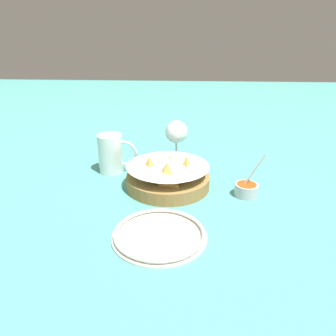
# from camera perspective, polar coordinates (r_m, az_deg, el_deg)

# --- Properties ---
(ground_plane) EXTENTS (4.00, 4.00, 0.00)m
(ground_plane) POSITION_cam_1_polar(r_m,az_deg,el_deg) (0.91, 1.80, -3.34)
(ground_plane) COLOR teal
(food_basket) EXTENTS (0.23, 0.23, 0.09)m
(food_basket) POSITION_cam_1_polar(r_m,az_deg,el_deg) (0.90, -0.01, -1.45)
(food_basket) COLOR olive
(food_basket) RESTS_ON ground_plane
(sauce_cup) EXTENTS (0.07, 0.06, 0.12)m
(sauce_cup) POSITION_cam_1_polar(r_m,az_deg,el_deg) (0.88, 13.49, -3.59)
(sauce_cup) COLOR #B7B7BC
(sauce_cup) RESTS_ON ground_plane
(wine_glass) EXTENTS (0.07, 0.07, 0.14)m
(wine_glass) POSITION_cam_1_polar(r_m,az_deg,el_deg) (1.03, 1.49, 6.04)
(wine_glass) COLOR silver
(wine_glass) RESTS_ON ground_plane
(beer_mug) EXTENTS (0.12, 0.07, 0.12)m
(beer_mug) POSITION_cam_1_polar(r_m,az_deg,el_deg) (1.00, -9.84, 2.25)
(beer_mug) COLOR silver
(beer_mug) RESTS_ON ground_plane
(side_plate) EXTENTS (0.20, 0.20, 0.01)m
(side_plate) POSITION_cam_1_polar(r_m,az_deg,el_deg) (0.70, -1.51, -11.45)
(side_plate) COLOR silver
(side_plate) RESTS_ON ground_plane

